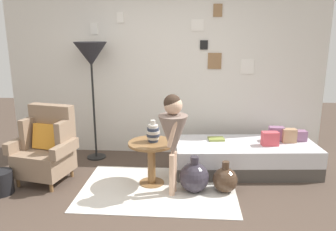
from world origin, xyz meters
TOP-DOWN VIEW (x-y plane):
  - ground_plane at (0.00, 0.00)m, footprint 12.00×12.00m
  - gallery_wall at (0.00, 1.95)m, footprint 4.80×0.12m
  - rug at (0.06, 0.60)m, footprint 1.88×1.28m
  - armchair at (-1.40, 0.78)m, footprint 0.84×0.70m
  - daybed at (1.19, 1.26)m, footprint 1.96×0.96m
  - pillow_head at (1.95, 1.42)m, footprint 0.20×0.14m
  - pillow_mid at (1.79, 1.36)m, footprint 0.20×0.13m
  - pillow_back at (1.63, 1.41)m, footprint 0.20×0.12m
  - pillow_extra at (1.50, 1.20)m, footprint 0.23×0.14m
  - side_table at (-0.04, 0.75)m, footprint 0.57×0.57m
  - vase_striped at (-0.02, 0.77)m, footprint 0.16×0.16m
  - floor_lamp at (-1.00, 1.58)m, footprint 0.48×0.48m
  - person_child at (0.24, 0.50)m, footprint 0.34×0.34m
  - book_on_daybed at (0.80, 1.37)m, footprint 0.24×0.19m
  - demijohn_near at (0.49, 0.58)m, footprint 0.36×0.36m
  - demijohn_far at (0.86, 0.60)m, footprint 0.30×0.30m
  - magazine_basket at (-1.80, 0.35)m, footprint 0.28×0.28m

SIDE VIEW (x-z plane):
  - ground_plane at x=0.00m, z-range 0.00..0.00m
  - rug at x=0.06m, z-range 0.00..0.01m
  - magazine_basket at x=-1.80m, z-range 0.00..0.28m
  - demijohn_far at x=0.86m, z-range -0.04..0.35m
  - demijohn_near at x=0.49m, z-range -0.04..0.41m
  - daybed at x=1.19m, z-range 0.00..0.40m
  - side_table at x=-0.04m, z-range 0.12..0.68m
  - book_on_daybed at x=0.80m, z-range 0.40..0.43m
  - armchair at x=-1.40m, z-range -0.05..0.92m
  - pillow_head at x=1.95m, z-range 0.40..0.54m
  - pillow_extra at x=1.50m, z-range 0.40..0.59m
  - pillow_mid at x=1.79m, z-range 0.40..0.59m
  - pillow_back at x=1.63m, z-range 0.40..0.60m
  - vase_striped at x=-0.02m, z-range 0.53..0.81m
  - person_child at x=0.24m, z-range 0.18..1.39m
  - gallery_wall at x=0.00m, z-range 0.00..2.60m
  - floor_lamp at x=-1.00m, z-range 0.66..2.40m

